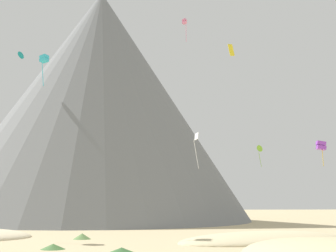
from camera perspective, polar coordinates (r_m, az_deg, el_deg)
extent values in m
ellipsoid|color=beige|center=(52.93, 12.10, -13.95)|extent=(24.57, 19.48, 1.98)
cone|color=#668C4C|center=(54.51, -10.79, -13.51)|extent=(2.96, 2.96, 0.67)
cone|color=#386633|center=(39.02, -5.88, -15.39)|extent=(3.16, 3.16, 0.54)
cone|color=#568442|center=(50.83, 9.12, -13.76)|extent=(2.05, 2.05, 0.84)
cone|color=#477238|center=(43.84, -14.31, -14.52)|extent=(2.95, 2.95, 0.51)
cone|color=slate|center=(107.06, -8.68, 3.00)|extent=(85.44, 85.44, 54.45)
cone|color=slate|center=(112.62, -9.94, -2.19)|extent=(49.56, 49.56, 36.60)
cube|color=yellow|center=(54.50, 7.97, 9.48)|extent=(0.93, 0.53, 1.54)
cube|color=purple|center=(66.84, 18.76, -2.61)|extent=(1.44, 1.38, 0.72)
cube|color=purple|center=(66.91, 18.73, -2.09)|extent=(1.44, 1.38, 0.72)
cylinder|color=gold|center=(66.77, 18.96, -3.83)|extent=(0.15, 0.08, 2.34)
cone|color=teal|center=(97.75, -18.05, 8.52)|extent=(1.42, 1.72, 1.62)
cube|color=pink|center=(82.21, 2.09, 12.92)|extent=(1.03, 1.01, 0.53)
cube|color=pink|center=(82.37, 2.08, 13.19)|extent=(1.03, 1.01, 0.53)
cylinder|color=pink|center=(81.56, 2.30, 11.71)|extent=(0.16, 0.52, 3.35)
cube|color=white|center=(65.60, 3.62, -1.30)|extent=(0.60, 1.03, 1.17)
cylinder|color=white|center=(65.27, 3.57, -3.57)|extent=(0.69, 0.44, 4.12)
cone|color=#8CD133|center=(90.84, 11.44, -2.82)|extent=(1.48, 1.01, 1.39)
cylinder|color=#8CD133|center=(90.65, 11.54, -4.15)|extent=(0.44, 0.40, 2.86)
cube|color=#33BCDB|center=(62.22, -15.36, 8.01)|extent=(1.28, 1.25, 0.58)
cube|color=#33BCDB|center=(62.35, -15.35, 8.38)|extent=(1.28, 1.25, 0.58)
cylinder|color=#33BCDB|center=(61.72, -15.53, 6.36)|extent=(0.40, 0.09, 3.30)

